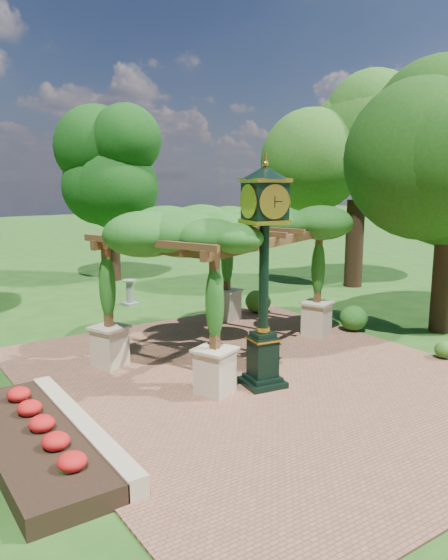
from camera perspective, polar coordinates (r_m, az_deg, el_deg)
ground at (r=12.67m, az=6.52°, el=-11.60°), size 120.00×120.00×0.00m
brick_plaza at (r=13.38m, az=3.68°, el=-10.22°), size 10.00×12.00×0.04m
border_wall at (r=10.86m, az=-14.74°, el=-14.73°), size 0.35×5.00×0.40m
flower_bed at (r=10.64m, az=-19.47°, el=-15.67°), size 1.50×5.00×0.36m
pedestal_clock at (r=12.15m, az=4.22°, el=2.41°), size 1.15×1.15×5.10m
pergola at (r=14.79m, az=-0.19°, el=4.76°), size 7.32×6.00×3.97m
sundial at (r=20.98m, az=-9.81°, el=-1.44°), size 0.64×0.64×0.97m
shrub_front at (r=15.77m, az=22.05°, el=-6.75°), size 0.64×0.64×0.46m
shrub_mid at (r=17.63m, az=13.37°, el=-3.90°), size 1.01×1.01×0.78m
shrub_back at (r=19.36m, az=3.59°, el=-2.24°), size 1.00×1.00×0.82m
tree_north at (r=25.79m, az=-11.87°, el=11.55°), size 4.07×4.07×7.66m
tree_east_far at (r=24.56m, az=13.98°, el=14.98°), size 5.21×5.21×9.81m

